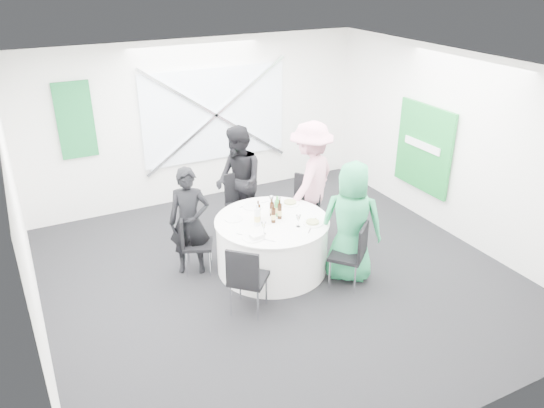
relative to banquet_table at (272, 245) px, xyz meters
name	(u,v)px	position (x,y,z in m)	size (l,w,h in m)	color
floor	(279,275)	(0.00, -0.20, -0.38)	(6.00, 6.00, 0.00)	black
ceiling	(280,70)	(0.00, -0.20, 2.42)	(6.00, 6.00, 0.00)	white
wall_back	(198,122)	(0.00, 2.80, 1.02)	(6.00, 6.00, 0.00)	white
wall_front	(451,308)	(0.00, -3.20, 1.02)	(6.00, 6.00, 0.00)	white
wall_left	(23,232)	(-3.00, -0.20, 1.02)	(6.00, 6.00, 0.00)	white
wall_right	(456,146)	(3.00, -0.20, 1.02)	(6.00, 6.00, 0.00)	white
window_panel	(215,114)	(0.30, 2.76, 1.12)	(2.60, 0.03, 1.60)	silver
window_brace_a	(216,115)	(0.30, 2.72, 1.12)	(0.05, 0.05, 3.16)	silver
window_brace_b	(216,115)	(0.30, 2.72, 1.12)	(0.05, 0.05, 3.16)	silver
green_banner	(75,120)	(-2.00, 2.75, 1.32)	(0.55, 0.04, 1.20)	#15692C
green_sign	(424,148)	(2.94, 0.40, 0.82)	(0.05, 1.20, 1.40)	#188733
banquet_table	(272,245)	(0.00, 0.00, 0.00)	(1.56, 1.56, 0.76)	white
chair_back	(240,199)	(0.06, 1.20, 0.19)	(0.46, 0.47, 0.97)	black
chair_back_left	(192,240)	(-1.00, 0.44, 0.11)	(0.51, 0.51, 0.85)	black
chair_back_right	(304,203)	(0.84, 0.58, 0.21)	(0.64, 0.63, 1.00)	black
chair_front_right	(353,251)	(0.74, -0.87, 0.16)	(0.59, 0.59, 0.92)	black
chair_front_left	(246,276)	(-0.75, -0.80, 0.17)	(0.60, 0.60, 0.94)	black
person_man_back_left	(189,222)	(-1.01, 0.46, 0.38)	(0.55, 0.36, 1.52)	black
person_man_back	(239,181)	(0.06, 1.25, 0.48)	(0.83, 0.46, 1.71)	black
person_woman_pink	(310,180)	(0.99, 0.66, 0.53)	(1.18, 0.55, 1.82)	pink
person_woman_green	(351,222)	(0.83, -0.66, 0.45)	(0.81, 0.53, 1.66)	#28945B
plate_back	(253,206)	(-0.05, 0.49, 0.39)	(0.29, 0.29, 0.01)	white
plate_back_left	(234,219)	(-0.45, 0.26, 0.39)	(0.25, 0.25, 0.01)	white
plate_back_right	(290,203)	(0.47, 0.35, 0.40)	(0.27, 0.27, 0.04)	white
plate_front_right	(313,223)	(0.43, -0.34, 0.40)	(0.27, 0.27, 0.04)	white
plate_front_left	(253,237)	(-0.44, -0.34, 0.39)	(0.28, 0.28, 0.01)	white
napkin	(257,236)	(-0.40, -0.37, 0.42)	(0.17, 0.11, 0.05)	white
beer_bottle_a	(258,212)	(-0.16, 0.10, 0.49)	(0.06, 0.06, 0.27)	#331809
beer_bottle_b	(272,209)	(0.06, 0.13, 0.48)	(0.06, 0.06, 0.25)	#331809
beer_bottle_c	(280,211)	(0.11, 0.00, 0.49)	(0.06, 0.06, 0.28)	#331809
beer_bottle_d	(273,216)	(-0.01, -0.07, 0.48)	(0.06, 0.06, 0.27)	#331809
green_water_bottle	(277,208)	(0.13, 0.09, 0.49)	(0.08, 0.08, 0.29)	green
clear_water_bottle	(257,217)	(-0.24, -0.04, 0.50)	(0.08, 0.08, 0.30)	white
wine_glass_a	(264,225)	(-0.27, -0.30, 0.50)	(0.07, 0.07, 0.17)	white
wine_glass_b	(298,218)	(0.22, -0.32, 0.50)	(0.07, 0.07, 0.17)	white
wine_glass_c	(271,199)	(0.18, 0.37, 0.50)	(0.07, 0.07, 0.17)	white
wine_glass_d	(278,201)	(0.24, 0.27, 0.50)	(0.07, 0.07, 0.17)	white
fork_a	(242,235)	(-0.54, -0.20, 0.38)	(0.01, 0.15, 0.01)	silver
knife_a	(269,241)	(-0.29, -0.50, 0.38)	(0.01, 0.15, 0.01)	silver
fork_b	(265,202)	(0.16, 0.55, 0.38)	(0.01, 0.15, 0.01)	silver
knife_b	(244,206)	(-0.16, 0.55, 0.38)	(0.01, 0.15, 0.01)	silver
fork_c	(310,230)	(0.30, -0.49, 0.38)	(0.01, 0.15, 0.01)	silver
knife_c	(315,220)	(0.51, -0.27, 0.38)	(0.01, 0.15, 0.01)	silver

